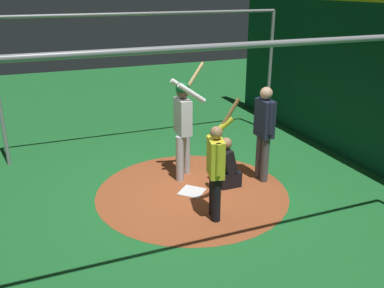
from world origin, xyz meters
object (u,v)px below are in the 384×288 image
(catcher, at_px, (226,167))
(umpire, at_px, (264,129))
(batter, at_px, (183,120))
(home_plate, at_px, (192,191))
(visitor, at_px, (216,167))

(catcher, distance_m, umpire, 1.02)
(umpire, bearing_deg, batter, -26.10)
(home_plate, relative_size, catcher, 0.44)
(batter, height_order, catcher, batter)
(batter, bearing_deg, home_plate, 81.90)
(home_plate, relative_size, visitor, 0.21)
(batter, relative_size, catcher, 2.32)
(home_plate, xyz_separation_m, umpire, (-1.47, -0.02, 1.03))
(umpire, relative_size, visitor, 0.94)
(catcher, xyz_separation_m, umpire, (-0.77, 0.01, 0.67))
(home_plate, xyz_separation_m, catcher, (-0.70, -0.03, 0.37))
(home_plate, distance_m, visitor, 1.31)
(home_plate, relative_size, batter, 0.19)
(umpire, bearing_deg, home_plate, 0.77)
(catcher, xyz_separation_m, visitor, (0.68, 0.99, 0.53))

